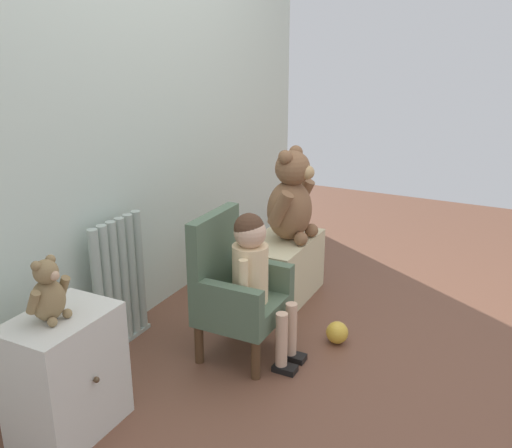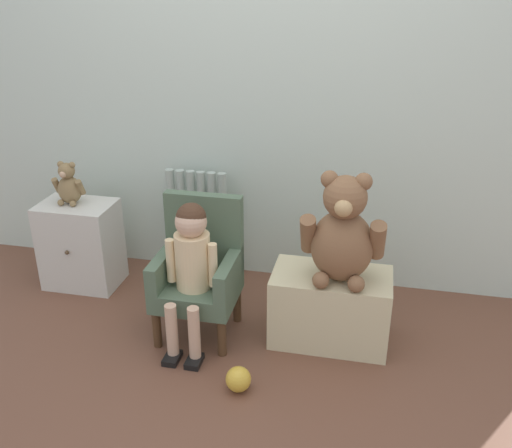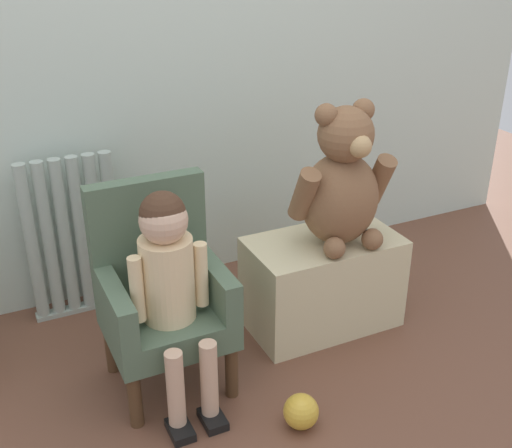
# 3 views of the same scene
# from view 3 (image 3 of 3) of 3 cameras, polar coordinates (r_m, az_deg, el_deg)

# --- Properties ---
(radiator) EXTENTS (0.37, 0.05, 0.66)m
(radiator) POSITION_cam_3_polar(r_m,az_deg,el_deg) (2.60, -15.93, -1.22)
(radiator) COLOR #A6B4A9
(radiator) RESTS_ON ground_plane
(child_armchair) EXTENTS (0.39, 0.37, 0.70)m
(child_armchair) POSITION_cam_3_polar(r_m,az_deg,el_deg) (2.16, -8.44, -5.99)
(child_armchair) COLOR #4F654E
(child_armchair) RESTS_ON ground_plane
(child_figure) EXTENTS (0.25, 0.35, 0.73)m
(child_figure) POSITION_cam_3_polar(r_m,az_deg,el_deg) (2.00, -7.72, -4.20)
(child_figure) COLOR beige
(child_figure) RESTS_ON ground_plane
(low_bench) EXTENTS (0.57, 0.32, 0.37)m
(low_bench) POSITION_cam_3_polar(r_m,az_deg,el_deg) (2.51, 5.92, -5.17)
(low_bench) COLOR beige
(low_bench) RESTS_ON ground_plane
(large_teddy_bear) EXTENTS (0.39, 0.27, 0.53)m
(large_teddy_bear) POSITION_cam_3_polar(r_m,az_deg,el_deg) (2.31, 7.64, 3.58)
(large_teddy_bear) COLOR brown
(large_teddy_bear) RESTS_ON low_bench
(toy_ball) EXTENTS (0.11, 0.11, 0.11)m
(toy_ball) POSITION_cam_3_polar(r_m,az_deg,el_deg) (2.11, 4.02, -16.29)
(toy_ball) COLOR gold
(toy_ball) RESTS_ON ground_plane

